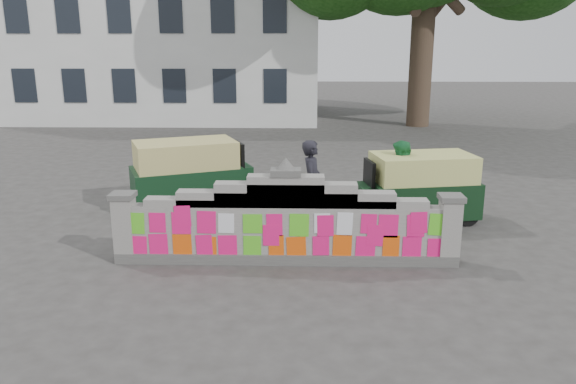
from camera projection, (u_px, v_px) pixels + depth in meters
name	position (u px, v px, depth m)	size (l,w,h in m)	color
ground	(286.00, 262.00, 10.60)	(100.00, 100.00, 0.00)	#383533
parapet_wall	(286.00, 224.00, 10.40)	(6.48, 0.44, 2.01)	#4C4C49
building	(171.00, 42.00, 30.96)	(16.00, 10.00, 8.90)	silver
cyclist_bike	(312.00, 212.00, 11.89)	(0.71, 2.05, 1.08)	black
cyclist_rider	(312.00, 195.00, 11.80)	(0.66, 0.44, 1.82)	black
pedestrian	(401.00, 182.00, 12.77)	(0.91, 0.71, 1.87)	#217B3F
rickshaw_left	(190.00, 173.00, 13.88)	(3.12, 2.30, 1.68)	black
rickshaw_right	(419.00, 187.00, 12.85)	(2.90, 1.71, 1.56)	black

